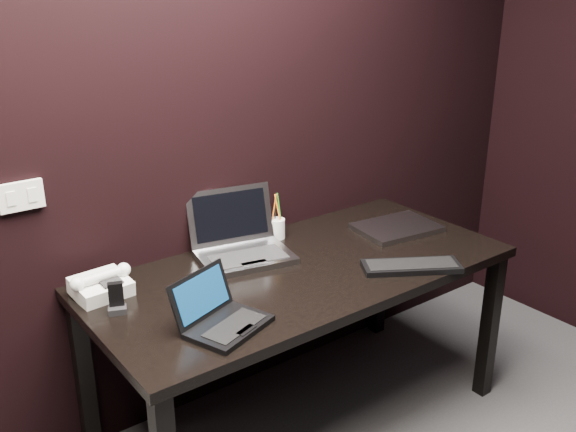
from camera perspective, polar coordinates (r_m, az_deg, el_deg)
wall_back at (r=2.55m, az=-9.71°, el=8.40°), size 4.00×0.00×4.00m
wall_switch at (r=2.37m, az=-22.65°, el=1.64°), size 0.15×0.02×0.10m
desk at (r=2.59m, az=1.23°, el=-6.07°), size 1.70×0.80×0.74m
netbook at (r=2.14m, az=-5.96°, el=-8.93°), size 0.33×0.31×0.17m
silver_laptop at (r=2.64m, az=-4.18°, el=-2.60°), size 0.43×0.40×0.25m
ext_keyboard at (r=2.58m, az=10.91°, el=-4.40°), size 0.40×0.31×0.02m
closed_laptop at (r=2.95m, az=9.63°, el=-1.03°), size 0.39×0.30×0.02m
desk_phone at (r=2.42m, az=-16.28°, el=-5.92°), size 0.23×0.18×0.11m
mobile_phone at (r=2.29m, az=-14.99°, el=-7.32°), size 0.07×0.07×0.11m
pen_cup at (r=2.81m, az=-0.98°, el=-1.04°), size 0.09×0.09×0.21m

